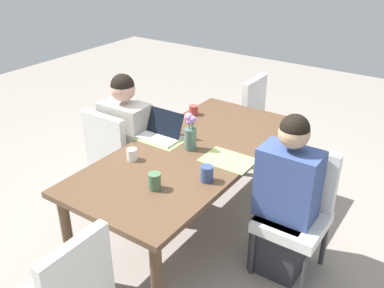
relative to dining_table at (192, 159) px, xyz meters
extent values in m
plane|color=gray|center=(0.00, 0.00, -0.67)|extent=(10.00, 10.00, 0.00)
cube|color=brown|center=(0.00, 0.00, 0.06)|extent=(1.99, 0.92, 0.04)
cylinder|color=brown|center=(-0.91, -0.38, -0.31)|extent=(0.07, 0.07, 0.70)
cylinder|color=brown|center=(0.91, -0.38, -0.31)|extent=(0.07, 0.07, 0.70)
cylinder|color=brown|center=(-0.91, 0.38, -0.31)|extent=(0.07, 0.07, 0.70)
cylinder|color=brown|center=(0.91, 0.38, -0.31)|extent=(0.07, 0.07, 0.70)
cube|color=silver|center=(-0.04, 0.81, -0.26)|extent=(0.44, 0.44, 0.08)
cube|color=silver|center=(-0.23, 0.81, 0.01)|extent=(0.06, 0.42, 0.45)
cylinder|color=#333338|center=(0.15, 1.00, -0.48)|extent=(0.04, 0.04, 0.37)
cylinder|color=#333338|center=(0.15, 0.62, -0.48)|extent=(0.04, 0.04, 0.37)
cylinder|color=#333338|center=(-0.23, 1.00, -0.48)|extent=(0.04, 0.04, 0.37)
cylinder|color=#333338|center=(-0.23, 0.62, -0.48)|extent=(0.04, 0.04, 0.37)
cube|color=#2D2D33|center=(-0.04, 0.75, -0.44)|extent=(0.36, 0.34, 0.45)
cube|color=#384C84|center=(-0.04, 0.75, 0.03)|extent=(0.24, 0.40, 0.50)
sphere|color=tan|center=(-0.04, 0.75, 0.40)|extent=(0.20, 0.20, 0.20)
sphere|color=black|center=(-0.04, 0.75, 0.43)|extent=(0.19, 0.19, 0.19)
cube|color=silver|center=(-0.03, -0.75, -0.26)|extent=(0.44, 0.44, 0.08)
cube|color=silver|center=(0.16, -0.75, 0.01)|extent=(0.06, 0.42, 0.45)
cylinder|color=#333338|center=(-0.22, -0.94, -0.48)|extent=(0.04, 0.04, 0.37)
cylinder|color=#333338|center=(-0.22, -0.56, -0.48)|extent=(0.04, 0.04, 0.37)
cylinder|color=#333338|center=(0.16, -0.94, -0.48)|extent=(0.04, 0.04, 0.37)
cylinder|color=#333338|center=(0.16, -0.56, -0.48)|extent=(0.04, 0.04, 0.37)
cube|color=#2D2D33|center=(-0.03, -0.69, -0.44)|extent=(0.36, 0.34, 0.45)
cube|color=#B7B2A8|center=(-0.03, -0.69, 0.03)|extent=(0.24, 0.40, 0.50)
sphere|color=tan|center=(-0.03, -0.69, 0.40)|extent=(0.20, 0.20, 0.20)
sphere|color=black|center=(-0.03, -0.69, 0.43)|extent=(0.19, 0.19, 0.19)
cube|color=silver|center=(-1.33, 0.03, -0.26)|extent=(0.44, 0.44, 0.08)
cube|color=silver|center=(-1.33, -0.16, 0.01)|extent=(0.42, 0.06, 0.45)
cylinder|color=#333338|center=(-1.52, 0.22, -0.48)|extent=(0.04, 0.04, 0.37)
cylinder|color=#333338|center=(-1.14, 0.22, -0.48)|extent=(0.04, 0.04, 0.37)
cylinder|color=#333338|center=(-1.52, -0.16, -0.48)|extent=(0.04, 0.04, 0.37)
cylinder|color=#333338|center=(-1.14, -0.16, -0.48)|extent=(0.04, 0.04, 0.37)
cube|color=silver|center=(1.33, 0.23, 0.01)|extent=(0.42, 0.06, 0.45)
cylinder|color=#4C6B60|center=(-0.01, -0.02, 0.16)|extent=(0.09, 0.09, 0.16)
sphere|color=#B27AC6|center=(0.00, -0.02, 0.31)|extent=(0.05, 0.05, 0.05)
cylinder|color=#477A3D|center=(0.00, -0.02, 0.27)|extent=(0.01, 0.01, 0.06)
sphere|color=#B27AC6|center=(-0.01, 0.00, 0.32)|extent=(0.05, 0.05, 0.05)
cylinder|color=#477A3D|center=(-0.01, 0.00, 0.28)|extent=(0.01, 0.01, 0.08)
sphere|color=#B27AC6|center=(-0.03, -0.02, 0.30)|extent=(0.06, 0.06, 0.06)
cylinder|color=#477A3D|center=(-0.03, -0.02, 0.27)|extent=(0.01, 0.01, 0.05)
sphere|color=#B27AC6|center=(-0.01, -0.03, 0.33)|extent=(0.07, 0.07, 0.07)
cylinder|color=#477A3D|center=(-0.01, -0.03, 0.29)|extent=(0.01, 0.01, 0.09)
cube|color=#9EBC66|center=(-0.02, 0.30, 0.08)|extent=(0.26, 0.36, 0.00)
cube|color=#9EBC66|center=(-0.01, -0.30, 0.08)|extent=(0.26, 0.36, 0.00)
cube|color=silver|center=(-0.01, -0.31, 0.09)|extent=(0.22, 0.32, 0.02)
cube|color=black|center=(-0.08, -0.31, 0.19)|extent=(0.09, 0.31, 0.19)
cylinder|color=#33477A|center=(0.30, 0.32, 0.13)|extent=(0.08, 0.08, 0.11)
cylinder|color=#47704C|center=(0.56, 0.10, 0.13)|extent=(0.08, 0.08, 0.11)
cylinder|color=#AD3D38|center=(-0.56, -0.37, 0.12)|extent=(0.08, 0.08, 0.08)
cylinder|color=white|center=(0.36, -0.27, 0.12)|extent=(0.07, 0.07, 0.08)
camera|label=1|loc=(2.30, 1.57, 1.55)|focal=39.85mm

